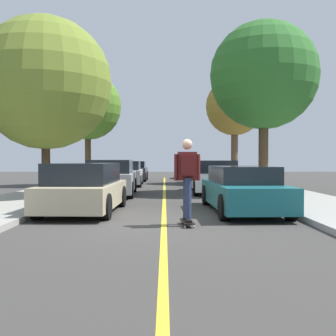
{
  "coord_description": "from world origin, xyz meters",
  "views": [
    {
      "loc": [
        0.02,
        -9.15,
        1.45
      ],
      "look_at": [
        0.15,
        7.5,
        1.11
      ],
      "focal_mm": 43.02,
      "sensor_mm": 36.0,
      "label": 1
    }
  ],
  "objects_px": {
    "street_tree_left_nearest": "(45,84)",
    "parked_car_left_farthest": "(133,171)",
    "street_tree_right_near": "(235,107)",
    "parked_car_right_far": "(200,173)",
    "parked_car_right_farthest": "(193,170)",
    "parked_car_left_near": "(111,178)",
    "parked_car_left_far": "(125,174)",
    "street_tree_left_near": "(88,107)",
    "skateboarder": "(187,174)",
    "skateboard": "(187,222)",
    "parked_car_right_near": "(214,177)",
    "street_tree_right_nearest": "(264,76)",
    "parked_car_right_nearest": "(242,189)",
    "fire_hydrant": "(52,189)",
    "parked_car_left_nearest": "(84,188)"
  },
  "relations": [
    {
      "from": "parked_car_left_nearest",
      "to": "parked_car_left_near",
      "type": "relative_size",
      "value": 0.91
    },
    {
      "from": "parked_car_left_farthest",
      "to": "parked_car_right_near",
      "type": "height_order",
      "value": "parked_car_right_near"
    },
    {
      "from": "street_tree_right_nearest",
      "to": "street_tree_right_near",
      "type": "relative_size",
      "value": 1.15
    },
    {
      "from": "parked_car_left_nearest",
      "to": "street_tree_right_nearest",
      "type": "xyz_separation_m",
      "value": [
        6.47,
        6.27,
        4.39
      ]
    },
    {
      "from": "street_tree_right_near",
      "to": "parked_car_right_far",
      "type": "bearing_deg",
      "value": -178.2
    },
    {
      "from": "street_tree_right_near",
      "to": "fire_hydrant",
      "type": "relative_size",
      "value": 9.04
    },
    {
      "from": "street_tree_left_nearest",
      "to": "street_tree_right_near",
      "type": "height_order",
      "value": "street_tree_left_nearest"
    },
    {
      "from": "parked_car_right_near",
      "to": "street_tree_right_near",
      "type": "xyz_separation_m",
      "value": [
        2.09,
        6.82,
        3.97
      ]
    },
    {
      "from": "parked_car_left_farthest",
      "to": "parked_car_right_farthest",
      "type": "height_order",
      "value": "parked_car_left_farthest"
    },
    {
      "from": "parked_car_left_farthest",
      "to": "parked_car_right_near",
      "type": "relative_size",
      "value": 0.91
    },
    {
      "from": "street_tree_left_near",
      "to": "street_tree_right_nearest",
      "type": "xyz_separation_m",
      "value": [
        8.56,
        -5.2,
        0.64
      ]
    },
    {
      "from": "parked_car_left_near",
      "to": "parked_car_left_farthest",
      "type": "relative_size",
      "value": 1.07
    },
    {
      "from": "parked_car_right_far",
      "to": "parked_car_left_nearest",
      "type": "bearing_deg",
      "value": -108.1
    },
    {
      "from": "parked_car_right_nearest",
      "to": "parked_car_right_farthest",
      "type": "distance_m",
      "value": 20.09
    },
    {
      "from": "parked_car_left_nearest",
      "to": "parked_car_left_near",
      "type": "bearing_deg",
      "value": 90.01
    },
    {
      "from": "parked_car_right_near",
      "to": "parked_car_right_far",
      "type": "relative_size",
      "value": 1.01
    },
    {
      "from": "parked_car_right_far",
      "to": "street_tree_left_near",
      "type": "distance_m",
      "value": 7.72
    },
    {
      "from": "street_tree_left_nearest",
      "to": "skateboarder",
      "type": "bearing_deg",
      "value": -50.19
    },
    {
      "from": "parked_car_left_nearest",
      "to": "fire_hydrant",
      "type": "xyz_separation_m",
      "value": [
        -1.5,
        2.12,
        -0.19
      ]
    },
    {
      "from": "parked_car_right_nearest",
      "to": "street_tree_right_near",
      "type": "relative_size",
      "value": 0.75
    },
    {
      "from": "parked_car_left_near",
      "to": "parked_car_right_far",
      "type": "height_order",
      "value": "parked_car_left_near"
    },
    {
      "from": "fire_hydrant",
      "to": "skateboarder",
      "type": "xyz_separation_m",
      "value": [
        4.21,
        -4.37,
        0.65
      ]
    },
    {
      "from": "parked_car_right_nearest",
      "to": "fire_hydrant",
      "type": "height_order",
      "value": "parked_car_right_nearest"
    },
    {
      "from": "parked_car_left_near",
      "to": "skateboarder",
      "type": "distance_m",
      "value": 8.23
    },
    {
      "from": "skateboarder",
      "to": "skateboard",
      "type": "bearing_deg",
      "value": 95.31
    },
    {
      "from": "parked_car_left_far",
      "to": "street_tree_left_nearest",
      "type": "height_order",
      "value": "street_tree_left_nearest"
    },
    {
      "from": "parked_car_left_near",
      "to": "parked_car_right_nearest",
      "type": "bearing_deg",
      "value": -50.67
    },
    {
      "from": "parked_car_left_nearest",
      "to": "parked_car_left_farthest",
      "type": "relative_size",
      "value": 0.97
    },
    {
      "from": "skateboard",
      "to": "fire_hydrant",
      "type": "bearing_deg",
      "value": 134.11
    },
    {
      "from": "fire_hydrant",
      "to": "skateboard",
      "type": "relative_size",
      "value": 0.82
    },
    {
      "from": "parked_car_left_farthest",
      "to": "street_tree_right_nearest",
      "type": "distance_m",
      "value": 13.27
    },
    {
      "from": "street_tree_right_nearest",
      "to": "street_tree_right_near",
      "type": "xyz_separation_m",
      "value": [
        0.0,
        7.19,
        -0.4
      ]
    },
    {
      "from": "parked_car_right_near",
      "to": "street_tree_left_nearest",
      "type": "xyz_separation_m",
      "value": [
        -6.47,
        -3.14,
        3.5
      ]
    },
    {
      "from": "skateboard",
      "to": "parked_car_right_farthest",
      "type": "bearing_deg",
      "value": 85.73
    },
    {
      "from": "parked_car_left_farthest",
      "to": "skateboard",
      "type": "xyz_separation_m",
      "value": [
        2.7,
        -19.21,
        -0.58
      ]
    },
    {
      "from": "street_tree_left_nearest",
      "to": "parked_car_left_farthest",
      "type": "bearing_deg",
      "value": 81.19
    },
    {
      "from": "parked_car_left_near",
      "to": "fire_hydrant",
      "type": "height_order",
      "value": "parked_car_left_near"
    },
    {
      "from": "parked_car_right_nearest",
      "to": "parked_car_left_nearest",
      "type": "bearing_deg",
      "value": -177.91
    },
    {
      "from": "street_tree_left_nearest",
      "to": "street_tree_left_near",
      "type": "relative_size",
      "value": 1.04
    },
    {
      "from": "fire_hydrant",
      "to": "parked_car_left_far",
      "type": "bearing_deg",
      "value": 80.9
    },
    {
      "from": "parked_car_right_farthest",
      "to": "skateboarder",
      "type": "relative_size",
      "value": 2.47
    },
    {
      "from": "parked_car_left_near",
      "to": "street_tree_right_near",
      "type": "xyz_separation_m",
      "value": [
        6.47,
        7.96,
        3.94
      ]
    },
    {
      "from": "parked_car_right_nearest",
      "to": "parked_car_left_farthest",
      "type": "bearing_deg",
      "value": 104.59
    },
    {
      "from": "street_tree_right_nearest",
      "to": "skateboard",
      "type": "height_order",
      "value": "street_tree_right_nearest"
    },
    {
      "from": "parked_car_left_nearest",
      "to": "parked_car_right_near",
      "type": "distance_m",
      "value": 7.96
    },
    {
      "from": "parked_car_left_farthest",
      "to": "fire_hydrant",
      "type": "xyz_separation_m",
      "value": [
        -1.5,
        -14.87,
        -0.18
      ]
    },
    {
      "from": "parked_car_left_far",
      "to": "parked_car_right_nearest",
      "type": "height_order",
      "value": "parked_car_left_far"
    },
    {
      "from": "parked_car_left_far",
      "to": "street_tree_left_near",
      "type": "xyz_separation_m",
      "value": [
        -2.09,
        -0.01,
        3.75
      ]
    },
    {
      "from": "parked_car_left_farthest",
      "to": "parked_car_right_farthest",
      "type": "relative_size",
      "value": 0.97
    },
    {
      "from": "parked_car_left_near",
      "to": "parked_car_left_far",
      "type": "relative_size",
      "value": 1.07
    }
  ]
}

